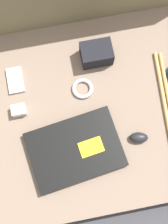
{
  "coord_description": "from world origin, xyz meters",
  "views": [
    {
      "loc": [
        -0.05,
        -0.26,
        1.32
      ],
      "look_at": [
        0.0,
        0.0,
        0.13
      ],
      "focal_mm": 50.0,
      "sensor_mm": 36.0,
      "label": 1
    }
  ],
  "objects_px": {
    "laptop": "(75,150)",
    "phone_black": "(15,80)",
    "charger_brick": "(19,110)",
    "computer_mouse": "(139,138)",
    "camera_pouch": "(96,54)"
  },
  "relations": [
    {
      "from": "camera_pouch",
      "to": "laptop",
      "type": "bearing_deg",
      "value": -113.27
    },
    {
      "from": "laptop",
      "to": "computer_mouse",
      "type": "bearing_deg",
      "value": -8.13
    },
    {
      "from": "phone_black",
      "to": "charger_brick",
      "type": "bearing_deg",
      "value": -91.66
    },
    {
      "from": "computer_mouse",
      "to": "phone_black",
      "type": "relative_size",
      "value": 0.72
    },
    {
      "from": "computer_mouse",
      "to": "charger_brick",
      "type": "relative_size",
      "value": 1.44
    },
    {
      "from": "computer_mouse",
      "to": "phone_black",
      "type": "height_order",
      "value": "computer_mouse"
    },
    {
      "from": "computer_mouse",
      "to": "camera_pouch",
      "type": "bearing_deg",
      "value": 117.53
    },
    {
      "from": "computer_mouse",
      "to": "phone_black",
      "type": "bearing_deg",
      "value": 156.22
    },
    {
      "from": "laptop",
      "to": "charger_brick",
      "type": "height_order",
      "value": "charger_brick"
    },
    {
      "from": "laptop",
      "to": "phone_black",
      "type": "height_order",
      "value": "laptop"
    },
    {
      "from": "computer_mouse",
      "to": "camera_pouch",
      "type": "relative_size",
      "value": 0.63
    },
    {
      "from": "camera_pouch",
      "to": "charger_brick",
      "type": "relative_size",
      "value": 2.29
    },
    {
      "from": "laptop",
      "to": "computer_mouse",
      "type": "height_order",
      "value": "computer_mouse"
    },
    {
      "from": "computer_mouse",
      "to": "charger_brick",
      "type": "distance_m",
      "value": 0.48
    },
    {
      "from": "laptop",
      "to": "charger_brick",
      "type": "xyz_separation_m",
      "value": [
        -0.19,
        0.19,
        0.01
      ]
    }
  ]
}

